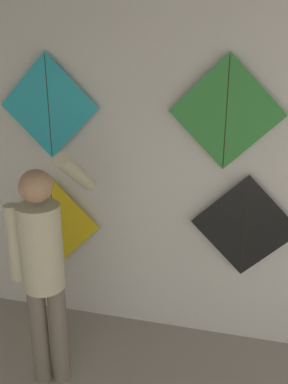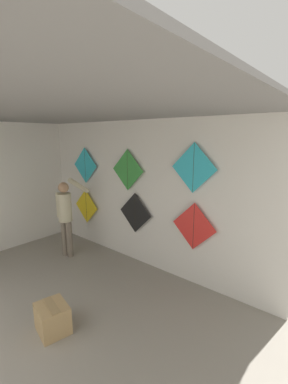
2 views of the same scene
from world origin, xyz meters
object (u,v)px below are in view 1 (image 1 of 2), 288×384
object	(u,v)px
kite_0	(54,225)
kite_1	(245,226)
kite_3	(49,107)
shopkeeper	(44,262)
kite_4	(226,113)

from	to	relation	value
kite_0	kite_1	xyz separation A→B (m)	(1.55, 0.00, 0.16)
kite_3	kite_0	bearing A→B (deg)	-179.42
shopkeeper	kite_3	bearing A→B (deg)	94.76
kite_1	kite_3	size ratio (longest dim) A/B	1.00
kite_0	kite_4	distance (m)	1.69
kite_0	kite_4	world-z (taller)	kite_4
kite_0	kite_3	bearing A→B (deg)	0.58
kite_0	kite_1	bearing A→B (deg)	0.01
shopkeeper	kite_1	size ratio (longest dim) A/B	2.11
shopkeeper	kite_3	distance (m)	1.19
kite_1	kite_4	world-z (taller)	kite_4
kite_4	kite_1	bearing A→B (deg)	0.00
kite_0	shopkeeper	bearing A→B (deg)	-68.97
shopkeeper	kite_3	size ratio (longest dim) A/B	2.11
shopkeeper	kite_4	xyz separation A→B (m)	(1.08, 0.74, 0.90)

